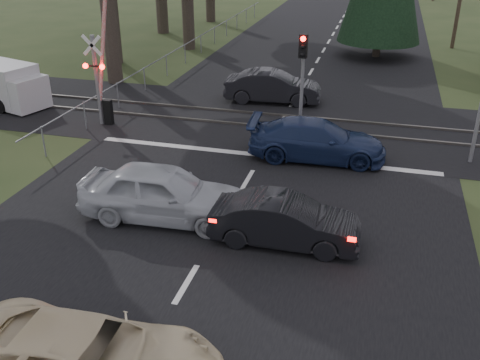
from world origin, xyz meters
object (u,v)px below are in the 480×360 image
(traffic_signal_center, at_px, (302,68))
(dark_car_far, at_px, (273,87))
(silver_car, at_px, (162,193))
(white_van, at_px, (0,84))
(crossing_signal, at_px, (102,78))
(dark_hatchback, at_px, (285,222))
(blue_sedan, at_px, (317,140))

(traffic_signal_center, distance_m, dark_car_far, 5.00)
(silver_car, relative_size, white_van, 0.89)
(silver_car, height_order, dark_car_far, silver_car)
(crossing_signal, bearing_deg, traffic_signal_center, 6.15)
(traffic_signal_center, bearing_deg, dark_hatchback, -83.37)
(dark_hatchback, xyz_separation_m, white_van, (-15.37, 8.61, 0.35))
(blue_sedan, relative_size, white_van, 0.92)
(dark_car_far, bearing_deg, white_van, 101.30)
(white_van, bearing_deg, dark_car_far, 33.76)
(crossing_signal, height_order, silver_car, crossing_signal)
(silver_car, bearing_deg, blue_sedan, -37.03)
(crossing_signal, distance_m, dark_car_far, 8.13)
(traffic_signal_center, bearing_deg, silver_car, -109.53)
(traffic_signal_center, height_order, blue_sedan, traffic_signal_center)
(blue_sedan, height_order, dark_car_far, dark_car_far)
(crossing_signal, xyz_separation_m, blue_sedan, (9.27, -1.32, -1.33))
(blue_sedan, distance_m, dark_car_far, 6.99)
(traffic_signal_center, height_order, silver_car, traffic_signal_center)
(dark_hatchback, xyz_separation_m, blue_sedan, (0.04, 6.00, 0.06))
(silver_car, bearing_deg, dark_car_far, -6.74)
(traffic_signal_center, xyz_separation_m, dark_hatchback, (0.95, -8.22, -2.14))
(dark_hatchback, height_order, silver_car, silver_car)
(dark_hatchback, bearing_deg, crossing_signal, 50.06)
(dark_hatchback, xyz_separation_m, dark_car_far, (-2.95, 12.32, 0.09))
(crossing_signal, height_order, white_van, crossing_signal)
(crossing_signal, relative_size, dark_car_far, 1.52)
(blue_sedan, bearing_deg, crossing_signal, 77.83)
(dark_car_far, bearing_deg, crossing_signal, 123.13)
(traffic_signal_center, xyz_separation_m, dark_car_far, (-1.99, 4.11, -2.05))
(traffic_signal_center, bearing_deg, crossing_signal, -173.85)
(blue_sedan, bearing_deg, traffic_signal_center, 20.19)
(traffic_signal_center, bearing_deg, blue_sedan, -65.77)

